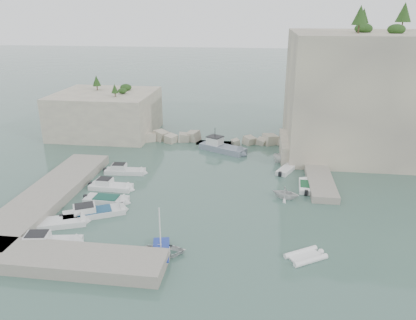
# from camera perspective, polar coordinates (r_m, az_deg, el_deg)

# --- Properties ---
(ground) EXTENTS (400.00, 400.00, 0.00)m
(ground) POSITION_cam_1_polar(r_m,az_deg,el_deg) (44.17, -1.06, -6.33)
(ground) COLOR #426358
(ground) RESTS_ON ground
(cliff_east) EXTENTS (26.00, 22.00, 17.00)m
(cliff_east) POSITION_cam_1_polar(r_m,az_deg,el_deg) (65.26, 22.89, 8.74)
(cliff_east) COLOR beige
(cliff_east) RESTS_ON ground
(cliff_terrace) EXTENTS (8.00, 10.00, 2.50)m
(cliff_terrace) POSITION_cam_1_polar(r_m,az_deg,el_deg) (60.34, 13.91, 1.77)
(cliff_terrace) COLOR beige
(cliff_terrace) RESTS_ON ground
(outcrop_west) EXTENTS (16.00, 14.00, 7.00)m
(outcrop_west) POSITION_cam_1_polar(r_m,az_deg,el_deg) (71.04, -14.15, 6.40)
(outcrop_west) COLOR beige
(outcrop_west) RESTS_ON ground
(quay_west) EXTENTS (5.00, 24.00, 1.10)m
(quay_west) POSITION_cam_1_polar(r_m,az_deg,el_deg) (48.47, -21.60, -4.62)
(quay_west) COLOR #9E9689
(quay_west) RESTS_ON ground
(quay_south) EXTENTS (18.00, 4.00, 1.10)m
(quay_south) POSITION_cam_1_polar(r_m,az_deg,el_deg) (36.50, -20.41, -12.94)
(quay_south) COLOR #9E9689
(quay_south) RESTS_ON ground
(ledge_east) EXTENTS (3.00, 16.00, 0.80)m
(ledge_east) POSITION_cam_1_polar(r_m,az_deg,el_deg) (53.22, 15.17, -1.83)
(ledge_east) COLOR #9E9689
(ledge_east) RESTS_ON ground
(breakwater) EXTENTS (28.00, 3.00, 1.40)m
(breakwater) POSITION_cam_1_polar(r_m,az_deg,el_deg) (64.33, 1.04, 3.01)
(breakwater) COLOR beige
(breakwater) RESTS_ON ground
(motorboat_a) EXTENTS (5.72, 2.03, 1.40)m
(motorboat_a) POSITION_cam_1_polar(r_m,az_deg,el_deg) (53.54, -11.55, -1.84)
(motorboat_a) COLOR silver
(motorboat_a) RESTS_ON ground
(motorboat_b) EXTENTS (5.56, 2.01, 1.40)m
(motorboat_b) POSITION_cam_1_polar(r_m,az_deg,el_deg) (49.27, -13.45, -3.99)
(motorboat_b) COLOR silver
(motorboat_b) RESTS_ON ground
(motorboat_c) EXTENTS (5.27, 2.11, 0.70)m
(motorboat_c) POSITION_cam_1_polar(r_m,az_deg,el_deg) (46.18, -14.06, -5.74)
(motorboat_c) COLOR silver
(motorboat_c) RESTS_ON ground
(motorboat_d) EXTENTS (6.92, 4.94, 1.40)m
(motorboat_d) POSITION_cam_1_polar(r_m,az_deg,el_deg) (43.65, -15.66, -7.49)
(motorboat_d) COLOR silver
(motorboat_d) RESTS_ON ground
(motorboat_e) EXTENTS (5.36, 3.67, 0.70)m
(motorboat_e) POSITION_cam_1_polar(r_m,az_deg,el_deg) (42.81, -19.75, -8.55)
(motorboat_e) COLOR silver
(motorboat_e) RESTS_ON ground
(motorboat_f) EXTENTS (6.63, 2.98, 1.40)m
(motorboat_f) POSITION_cam_1_polar(r_m,az_deg,el_deg) (39.70, -21.50, -11.18)
(motorboat_f) COLOR silver
(motorboat_f) RESTS_ON ground
(rowboat) EXTENTS (4.84, 3.90, 0.89)m
(rowboat) POSITION_cam_1_polar(r_m,az_deg,el_deg) (36.10, -6.60, -13.09)
(rowboat) COLOR silver
(rowboat) RESTS_ON ground
(inflatable_dinghy) EXTENTS (3.98, 3.41, 0.44)m
(inflatable_dinghy) POSITION_cam_1_polar(r_m,az_deg,el_deg) (36.41, 13.55, -13.25)
(inflatable_dinghy) COLOR white
(inflatable_dinghy) RESTS_ON ground
(tender_east_a) EXTENTS (3.58, 3.31, 1.57)m
(tender_east_a) POSITION_cam_1_polar(r_m,az_deg,el_deg) (46.46, 10.83, -5.31)
(tender_east_a) COLOR silver
(tender_east_a) RESTS_ON ground
(tender_east_b) EXTENTS (1.73, 4.42, 0.70)m
(tender_east_b) POSITION_cam_1_polar(r_m,az_deg,el_deg) (49.49, 13.54, -3.89)
(tender_east_b) COLOR white
(tender_east_b) RESTS_ON ground
(tender_east_c) EXTENTS (3.04, 4.46, 0.70)m
(tender_east_c) POSITION_cam_1_polar(r_m,az_deg,el_deg) (53.97, 10.92, -1.62)
(tender_east_c) COLOR silver
(tender_east_c) RESTS_ON ground
(tender_east_d) EXTENTS (4.33, 2.12, 1.61)m
(tender_east_d) POSITION_cam_1_polar(r_m,az_deg,el_deg) (57.17, 11.17, -0.38)
(tender_east_d) COLOR white
(tender_east_d) RESTS_ON ground
(work_boat) EXTENTS (8.03, 5.72, 2.20)m
(work_boat) POSITION_cam_1_polar(r_m,az_deg,el_deg) (60.75, 2.08, 1.25)
(work_boat) COLOR slate
(work_boat) RESTS_ON ground
(rowboat_mast) EXTENTS (0.10, 0.10, 4.20)m
(rowboat_mast) POSITION_cam_1_polar(r_m,az_deg,el_deg) (34.77, -6.77, -9.59)
(rowboat_mast) COLOR white
(rowboat_mast) RESTS_ON rowboat
(vegetation) EXTENTS (53.48, 13.88, 13.40)m
(vegetation) POSITION_cam_1_polar(r_m,az_deg,el_deg) (64.52, 19.12, 17.57)
(vegetation) COLOR #1E4219
(vegetation) RESTS_ON ground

